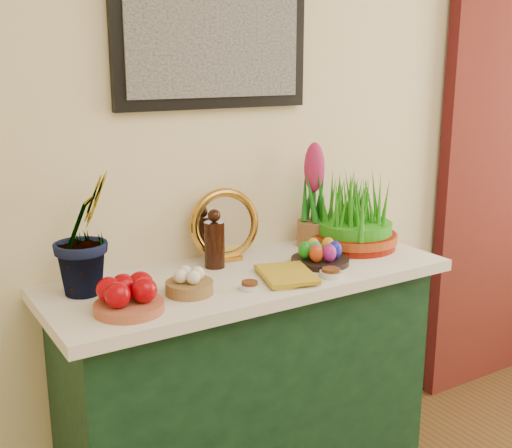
{
  "coord_description": "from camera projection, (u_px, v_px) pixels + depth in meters",
  "views": [
    {
      "loc": [
        -1.43,
        0.21,
        1.59
      ],
      "look_at": [
        -0.35,
        1.95,
        1.07
      ],
      "focal_mm": 45.0,
      "sensor_mm": 36.0,
      "label": 1
    }
  ],
  "objects": [
    {
      "name": "apple_bowl",
      "position": [
        129.0,
        298.0,
        1.84
      ],
      "size": [
        0.25,
        0.25,
        0.1
      ],
      "color": "#A85336",
      "rests_on": "tablecloth"
    },
    {
      "name": "mirror",
      "position": [
        225.0,
        226.0,
        2.3
      ],
      "size": [
        0.27,
        0.1,
        0.27
      ],
      "color": "gold",
      "rests_on": "tablecloth"
    },
    {
      "name": "garlic_basket",
      "position": [
        189.0,
        283.0,
        1.98
      ],
      "size": [
        0.19,
        0.19,
        0.08
      ],
      "color": "olive",
      "rests_on": "tablecloth"
    },
    {
      "name": "book",
      "position": [
        262.0,
        276.0,
        2.11
      ],
      "size": [
        0.21,
        0.26,
        0.03
      ],
      "primitive_type": "imported",
      "rotation": [
        0.0,
        0.0,
        -0.3
      ],
      "color": "gold",
      "rests_on": "tablecloth"
    },
    {
      "name": "spice_dish_left",
      "position": [
        250.0,
        286.0,
        2.03
      ],
      "size": [
        0.07,
        0.07,
        0.03
      ],
      "color": "silver",
      "rests_on": "tablecloth"
    },
    {
      "name": "wheatgrass_sabzeh",
      "position": [
        354.0,
        217.0,
        2.47
      ],
      "size": [
        0.33,
        0.33,
        0.27
      ],
      "color": "maroon",
      "rests_on": "tablecloth"
    },
    {
      "name": "sideboard",
      "position": [
        249.0,
        394.0,
        2.31
      ],
      "size": [
        1.3,
        0.45,
        0.85
      ],
      "primitive_type": "cube",
      "color": "#153A1E",
      "rests_on": "ground"
    },
    {
      "name": "spice_dish_right",
      "position": [
        331.0,
        273.0,
        2.14
      ],
      "size": [
        0.08,
        0.08,
        0.03
      ],
      "color": "silver",
      "rests_on": "tablecloth"
    },
    {
      "name": "hyacinth_green",
      "position": [
        83.0,
        213.0,
        1.95
      ],
      "size": [
        0.33,
        0.32,
        0.5
      ],
      "primitive_type": "imported",
      "rotation": [
        0.0,
        0.0,
        0.58
      ],
      "color": "#156517",
      "rests_on": "tablecloth"
    },
    {
      "name": "vinegar_cruet",
      "position": [
        214.0,
        242.0,
        2.23
      ],
      "size": [
        0.07,
        0.07,
        0.21
      ],
      "color": "black",
      "rests_on": "tablecloth"
    },
    {
      "name": "hyacinth_pink",
      "position": [
        314.0,
        200.0,
        2.47
      ],
      "size": [
        0.12,
        0.12,
        0.41
      ],
      "color": "brown",
      "rests_on": "tablecloth"
    },
    {
      "name": "tablecloth",
      "position": [
        248.0,
        277.0,
        2.21
      ],
      "size": [
        1.4,
        0.55,
        0.04
      ],
      "primitive_type": "cube",
      "color": "silver",
      "rests_on": "sideboard"
    },
    {
      "name": "egg_plate",
      "position": [
        320.0,
        255.0,
        2.28
      ],
      "size": [
        0.26,
        0.26,
        0.09
      ],
      "color": "black",
      "rests_on": "tablecloth"
    }
  ]
}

